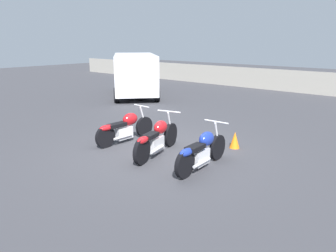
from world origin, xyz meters
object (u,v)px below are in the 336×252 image
(motorcycle_slot_0, at_px, (125,128))
(traffic_cone_near, at_px, (201,144))
(motorcycle_slot_2, at_px, (202,151))
(parked_van, at_px, (135,73))
(traffic_cone_far, at_px, (235,140))
(motorcycle_slot_1, at_px, (157,138))

(motorcycle_slot_0, distance_m, traffic_cone_near, 2.25)
(motorcycle_slot_0, relative_size, motorcycle_slot_2, 1.02)
(parked_van, xyz_separation_m, traffic_cone_near, (7.68, -4.92, -1.00))
(motorcycle_slot_0, height_order, parked_van, parked_van)
(motorcycle_slot_2, height_order, traffic_cone_far, motorcycle_slot_2)
(motorcycle_slot_1, xyz_separation_m, parked_van, (-7.01, 5.92, 0.74))
(motorcycle_slot_0, xyz_separation_m, parked_van, (-5.59, 5.71, 0.76))
(motorcycle_slot_2, distance_m, traffic_cone_near, 1.26)
(parked_van, xyz_separation_m, traffic_cone_far, (8.22, -4.13, -0.96))
(parked_van, height_order, traffic_cone_far, parked_van)
(motorcycle_slot_1, distance_m, traffic_cone_far, 2.17)
(motorcycle_slot_2, bearing_deg, traffic_cone_far, 91.87)
(traffic_cone_near, bearing_deg, motorcycle_slot_1, -123.76)
(traffic_cone_near, bearing_deg, traffic_cone_far, 55.42)
(traffic_cone_near, bearing_deg, motorcycle_slot_0, -159.37)
(traffic_cone_far, bearing_deg, motorcycle_slot_0, -149.11)
(motorcycle_slot_2, height_order, traffic_cone_near, motorcycle_slot_2)
(motorcycle_slot_1, relative_size, parked_van, 0.44)
(motorcycle_slot_1, bearing_deg, traffic_cone_near, 41.71)
(traffic_cone_far, bearing_deg, motorcycle_slot_1, -124.13)
(motorcycle_slot_1, relative_size, motorcycle_slot_2, 1.05)
(parked_van, bearing_deg, motorcycle_slot_0, -94.37)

